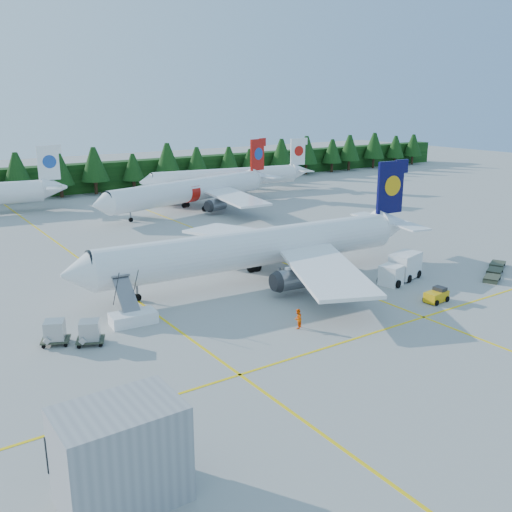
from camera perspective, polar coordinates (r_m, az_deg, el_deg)
ground at (r=54.43m, az=7.47°, el=-5.47°), size 320.00×320.00×0.00m
taxi_stripe_a at (r=64.13m, az=-14.25°, el=-2.54°), size 0.25×120.00×0.01m
taxi_stripe_b at (r=72.91m, az=0.61°, el=0.15°), size 0.25×120.00×0.01m
taxi_stripe_cross at (r=50.46m, az=12.01°, el=-7.42°), size 80.00×0.25×0.01m
treeline_hedge at (r=125.55m, az=-18.25°, el=7.31°), size 220.00×4.00×6.00m
terminal_building at (r=30.20m, az=-13.37°, el=-18.81°), size 6.00×4.00×5.20m
airliner_navy at (r=61.39m, az=-0.72°, el=0.66°), size 41.37×33.94×12.03m
airliner_red at (r=101.21m, az=-6.99°, el=6.42°), size 38.89×31.60×11.53m
airliner_far_right at (r=119.69m, az=-3.50°, el=7.87°), size 36.78×9.08×10.75m
airstairs at (r=52.23m, az=-12.29°, el=-5.70°), size 4.20×5.70×3.62m
service_truck at (r=64.22m, az=14.23°, el=-1.18°), size 6.31×3.56×2.88m
baggage_tug at (r=58.88m, az=17.62°, el=-3.77°), size 2.58×1.53×1.33m
dolly_train at (r=70.46m, az=22.79°, el=-1.28°), size 8.21×5.30×0.14m
uld_pair at (r=48.93m, az=-17.90°, el=-7.16°), size 5.05×4.08×1.70m
crew_a at (r=57.93m, az=7.60°, el=-3.29°), size 0.63×0.44×1.65m
crew_b at (r=49.89m, az=4.19°, el=-6.28°), size 1.08×1.01×1.78m
crew_c at (r=62.59m, az=6.82°, el=-1.74°), size 0.52×0.75×1.80m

